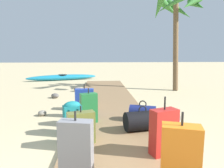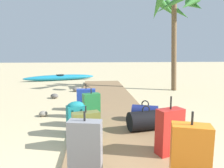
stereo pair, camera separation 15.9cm
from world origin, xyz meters
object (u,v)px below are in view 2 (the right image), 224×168
object	(u,v)px
duffel_bag_black	(146,120)
suitcase_grey	(85,150)
duffel_bag_navy	(145,113)
suitcase_green	(91,108)
backpack_tan	(83,97)
suitcase_blue	(86,102)
kayak	(60,78)
suitcase_olive	(86,128)
backpack_teal	(76,116)
palm_tree_near_right	(177,11)
suitcase_orange	(190,157)
suitcase_red	(170,131)

from	to	relation	value
duffel_bag_black	suitcase_grey	xyz separation A→B (m)	(-1.09, -1.45, 0.17)
duffel_bag_navy	suitcase_green	size ratio (longest dim) A/B	0.87
backpack_tan	suitcase_blue	distance (m)	0.65
suitcase_green	kayak	bearing A→B (deg)	103.57
duffel_bag_navy	suitcase_olive	size ratio (longest dim) A/B	1.02
duffel_bag_navy	suitcase_blue	world-z (taller)	suitcase_blue
suitcase_grey	backpack_teal	world-z (taller)	suitcase_grey
backpack_teal	kayak	bearing A→B (deg)	100.88
suitcase_grey	kayak	xyz separation A→B (m)	(-1.78, 9.57, -0.27)
suitcase_grey	suitcase_green	bearing A→B (deg)	88.32
suitcase_grey	backpack_teal	bearing A→B (deg)	98.61
suitcase_grey	palm_tree_near_right	size ratio (longest dim) A/B	0.21
duffel_bag_navy	suitcase_olive	distance (m)	1.62
duffel_bag_navy	palm_tree_near_right	size ratio (longest dim) A/B	0.16
duffel_bag_black	suitcase_grey	distance (m)	1.82
suitcase_orange	duffel_bag_black	world-z (taller)	suitcase_orange
kayak	suitcase_red	bearing A→B (deg)	-71.83
suitcase_blue	suitcase_green	world-z (taller)	suitcase_blue
suitcase_olive	duffel_bag_black	bearing A→B (deg)	23.91
backpack_teal	suitcase_green	xyz separation A→B (m)	(0.29, 0.46, 0.01)
duffel_bag_black	palm_tree_near_right	distance (m)	5.98
backpack_tan	suitcase_olive	distance (m)	2.27
duffel_bag_navy	palm_tree_near_right	xyz separation A→B (m)	(2.28, 4.07, 2.96)
suitcase_grey	suitcase_olive	size ratio (longest dim) A/B	1.30
backpack_teal	suitcase_olive	bearing A→B (deg)	-69.45
kayak	backpack_tan	bearing A→B (deg)	-75.78
backpack_tan	palm_tree_near_right	world-z (taller)	palm_tree_near_right
suitcase_orange	palm_tree_near_right	size ratio (longest dim) A/B	0.22
backpack_tan	backpack_teal	xyz separation A→B (m)	(-0.06, -1.71, 0.02)
suitcase_olive	kayak	xyz separation A→B (m)	(-1.76, 8.62, -0.18)
suitcase_blue	suitcase_olive	xyz separation A→B (m)	(0.05, -1.62, -0.05)
suitcase_grey	backpack_tan	bearing A→B (deg)	93.00
duffel_bag_black	suitcase_green	size ratio (longest dim) A/B	0.98
suitcase_red	suitcase_blue	bearing A→B (deg)	121.53
duffel_bag_navy	backpack_teal	size ratio (longest dim) A/B	1.11
backpack_teal	suitcase_green	distance (m)	0.54
suitcase_blue	duffel_bag_black	bearing A→B (deg)	-44.01
suitcase_orange	suitcase_olive	distance (m)	1.68
suitcase_orange	duffel_bag_navy	xyz separation A→B (m)	(0.10, 2.27, -0.19)
palm_tree_near_right	suitcase_orange	bearing A→B (deg)	-110.65
duffel_bag_black	suitcase_olive	distance (m)	1.22
suitcase_red	duffel_bag_black	xyz separation A→B (m)	(-0.10, 0.94, -0.15)
suitcase_blue	palm_tree_near_right	distance (m)	5.74
backpack_teal	suitcase_orange	bearing A→B (deg)	-52.81
suitcase_green	duffel_bag_navy	bearing A→B (deg)	1.60
suitcase_orange	backpack_tan	world-z (taller)	suitcase_orange
suitcase_red	suitcase_green	distance (m)	1.85
duffel_bag_black	kayak	size ratio (longest dim) A/B	0.18
suitcase_grey	backpack_teal	size ratio (longest dim) A/B	1.42
duffel_bag_navy	backpack_teal	bearing A→B (deg)	-161.20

